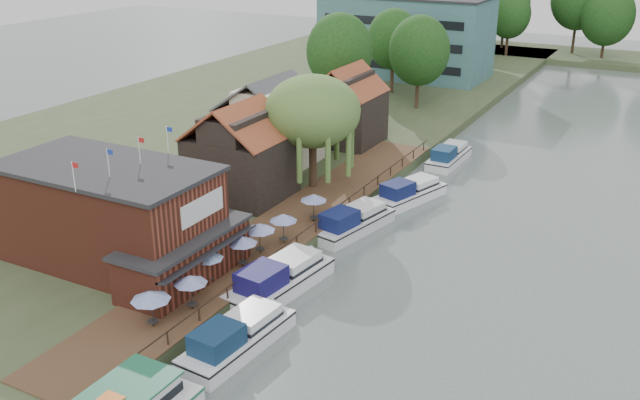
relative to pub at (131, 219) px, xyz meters
The scene contains 28 objects.
ground 14.79m from the pub, ahead, with size 260.00×260.00×0.00m, color #4C5857.
land_bank 39.61m from the pub, 113.96° to the left, with size 50.00×140.00×1.00m, color #384728.
quay_deck 13.04m from the pub, 61.39° to the left, with size 6.00×50.00×0.10m, color #47301E.
quay_rail 14.76m from the pub, 52.89° to the left, with size 0.20×49.00×1.00m, color black, non-canonical shape.
pub is the anchor object (origin of this frame).
hotel_block 71.49m from the pub, 96.43° to the left, with size 25.40×12.40×12.30m, color #38666B, non-canonical shape.
cottage_a 15.05m from the pub, 93.81° to the left, with size 8.60×7.60×8.50m, color black, non-canonical shape.
cottage_b 25.33m from the pub, 99.09° to the left, with size 9.60×8.60×8.50m, color beige, non-canonical shape.
cottage_c 34.01m from the pub, 90.00° to the left, with size 7.60×7.60×8.50m, color black, non-canonical shape.
willow 20.36m from the pub, 80.07° to the left, with size 8.60×8.60×10.43m, color #476B2D, non-canonical shape.
umbrella_0 9.15m from the pub, 41.45° to the right, with size 2.44×2.44×2.38m, color #1C419C, non-canonical shape.
umbrella_1 8.38m from the pub, 22.40° to the right, with size 2.17×2.17×2.38m, color navy, non-canonical shape.
umbrella_2 6.71m from the pub, ahead, with size 2.17×2.17×2.38m, color #1C4F9C, non-canonical shape.
umbrella_3 8.09m from the pub, 25.49° to the left, with size 2.20×2.20×2.38m, color navy, non-canonical shape.
umbrella_4 9.27m from the pub, 40.13° to the left, with size 2.36×2.36×2.38m, color navy, non-canonical shape.
umbrella_5 11.30m from the pub, 47.40° to the left, with size 2.13×2.13×2.38m, color #1B3197, non-canonical shape.
umbrella_6 15.05m from the pub, 59.72° to the left, with size 2.18×2.18×2.38m, color navy, non-canonical shape.
cruiser_0 12.79m from the pub, 19.59° to the right, with size 3.14×9.72×2.35m, color white, non-canonical shape.
cruiser_1 11.13m from the pub, 17.68° to the left, with size 3.38×10.43×2.55m, color white, non-canonical shape.
cruiser_2 18.23m from the pub, 55.34° to the left, with size 3.12×9.66×2.33m, color silver, non-canonical shape.
cruiser_3 26.33m from the pub, 63.19° to the left, with size 2.99×9.27×2.22m, color white, non-canonical shape.
cruiser_4 37.32m from the pub, 72.06° to the left, with size 2.91×9.03×2.15m, color white, non-canonical shape.
bank_tree_0 41.59m from the pub, 96.30° to the left, with size 7.83×7.83×13.03m, color #143811, non-canonical shape.
bank_tree_1 51.91m from the pub, 88.44° to the left, with size 7.75×7.75×11.93m, color #143811, non-canonical shape.
bank_tree_2 58.80m from the pub, 94.82° to the left, with size 7.29×7.29×11.68m, color #143811, non-canonical shape.
bank_tree_3 78.57m from the pub, 92.48° to the left, with size 7.41×7.41×13.82m, color #143811, non-canonical shape.
bank_tree_4 88.09m from the pub, 92.66° to the left, with size 7.01×7.01×13.40m, color #143811, non-canonical shape.
bank_tree_5 95.60m from the pub, 88.95° to the left, with size 7.37×7.37×11.39m, color #143811, non-canonical shape.
Camera 1 is at (19.20, -34.94, 24.25)m, focal length 40.00 mm.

